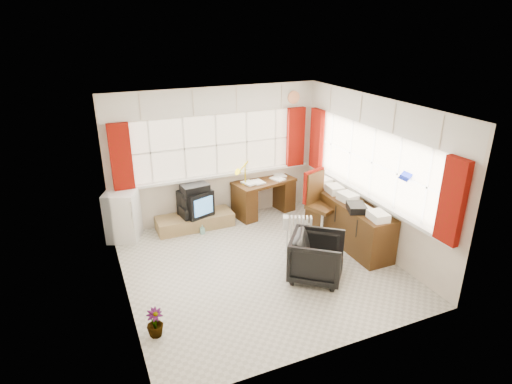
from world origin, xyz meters
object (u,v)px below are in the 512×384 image
at_px(office_chair, 317,257).
at_px(crt_tv, 196,203).
at_px(desk_lamp, 245,168).
at_px(task_chair, 318,202).
at_px(credenza, 347,219).
at_px(mini_fridge, 123,215).
at_px(desk, 264,195).
at_px(tv_bench, 195,221).
at_px(radiator, 299,237).

distance_m(office_chair, crt_tv, 2.62).
distance_m(desk_lamp, crt_tv, 1.12).
height_order(task_chair, credenza, task_chair).
xyz_separation_m(task_chair, mini_fridge, (-3.17, 1.20, -0.19)).
height_order(office_chair, mini_fridge, mini_fridge).
bearing_deg(office_chair, task_chair, 7.52).
bearing_deg(desk, tv_bench, -176.80).
relative_size(desk, credenza, 0.64).
height_order(desk, credenza, credenza).
height_order(task_chair, crt_tv, task_chair).
relative_size(desk_lamp, office_chair, 0.60).
bearing_deg(mini_fridge, crt_tv, -2.69).
bearing_deg(desk, office_chair, -95.63).
bearing_deg(desk_lamp, office_chair, -85.87).
bearing_deg(tv_bench, task_chair, -30.26).
height_order(office_chair, radiator, office_chair).
distance_m(credenza, crt_tv, 2.72).
height_order(desk_lamp, crt_tv, desk_lamp).
bearing_deg(mini_fridge, desk_lamp, -1.04).
relative_size(desk, task_chair, 1.08).
xyz_separation_m(crt_tv, mini_fridge, (-1.29, 0.06, -0.04)).
relative_size(task_chair, crt_tv, 1.84).
relative_size(radiator, credenza, 0.31).
xyz_separation_m(credenza, crt_tv, (-2.24, 1.54, 0.09)).
bearing_deg(task_chair, desk_lamp, 127.76).
bearing_deg(office_chair, radiator, 28.75).
height_order(desk, office_chair, desk).
relative_size(tv_bench, mini_fridge, 1.59).
height_order(desk_lamp, credenza, desk_lamp).
bearing_deg(credenza, tv_bench, 146.29).
bearing_deg(crt_tv, desk_lamp, 1.12).
xyz_separation_m(desk, task_chair, (0.49, -1.20, 0.25)).
distance_m(desk, tv_bench, 1.46).
bearing_deg(desk, task_chair, -67.83).
height_order(desk, tv_bench, desk).
distance_m(task_chair, crt_tv, 2.21).
bearing_deg(tv_bench, radiator, -48.98).
distance_m(desk, radiator, 1.62).
distance_m(desk, office_chair, 2.42).
relative_size(desk, crt_tv, 1.99).
height_order(credenza, tv_bench, credenza).
height_order(radiator, credenza, credenza).
bearing_deg(desk_lamp, task_chair, -52.24).
relative_size(desk_lamp, tv_bench, 0.33).
relative_size(desk, desk_lamp, 2.82).
relative_size(desk_lamp, credenza, 0.23).
bearing_deg(task_chair, mini_fridge, 159.27).
xyz_separation_m(desk, crt_tv, (-1.39, -0.06, 0.10)).
distance_m(desk_lamp, radiator, 1.77).
relative_size(office_chair, crt_tv, 1.18).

